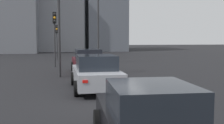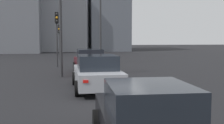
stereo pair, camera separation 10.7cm
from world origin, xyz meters
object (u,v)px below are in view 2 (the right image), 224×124
at_px(traffic_light_near_left, 59,35).
at_px(street_lamp_kerbside, 101,18).
at_px(street_lamp_far, 61,13).
at_px(car_silver_second, 97,73).
at_px(car_black_third, 147,122).
at_px(traffic_light_near_right, 57,28).
at_px(car_maroon_lead, 89,62).

bearing_deg(traffic_light_near_left, street_lamp_kerbside, 38.29).
relative_size(street_lamp_kerbside, street_lamp_far, 1.11).
bearing_deg(car_silver_second, car_black_third, -179.28).
bearing_deg(traffic_light_near_right, traffic_light_near_left, 172.04).
bearing_deg(car_maroon_lead, traffic_light_near_right, 25.81).
height_order(car_silver_second, traffic_light_near_right, traffic_light_near_right).
bearing_deg(traffic_light_near_left, car_silver_second, 6.71).
xyz_separation_m(car_maroon_lead, street_lamp_far, (-1.48, 1.81, 3.07)).
relative_size(car_maroon_lead, traffic_light_near_left, 1.23).
xyz_separation_m(car_silver_second, car_black_third, (-7.23, -0.22, -0.04)).
height_order(car_maroon_lead, street_lamp_kerbside, street_lamp_kerbside).
xyz_separation_m(car_black_third, street_lamp_kerbside, (20.24, -1.52, 3.47)).
height_order(traffic_light_near_left, traffic_light_near_right, traffic_light_near_right).
bearing_deg(street_lamp_far, car_silver_second, -159.14).
distance_m(car_maroon_lead, street_lamp_far, 3.85).
bearing_deg(car_maroon_lead, street_lamp_kerbside, -14.91).
height_order(car_maroon_lead, traffic_light_near_left, traffic_light_near_left).
distance_m(traffic_light_near_left, traffic_light_near_right, 7.81).
relative_size(car_maroon_lead, car_silver_second, 1.04).
xyz_separation_m(street_lamp_kerbside, street_lamp_far, (-8.60, 3.41, -0.35)).
bearing_deg(traffic_light_near_right, street_lamp_far, -3.75).
height_order(traffic_light_near_right, street_lamp_kerbside, street_lamp_kerbside).
height_order(car_black_third, traffic_light_near_left, traffic_light_near_left).
height_order(traffic_light_near_left, street_lamp_kerbside, street_lamp_kerbside).
bearing_deg(car_silver_second, traffic_light_near_right, 10.87).
bearing_deg(street_lamp_kerbside, traffic_light_near_right, 127.03).
height_order(car_silver_second, street_lamp_far, street_lamp_far).
relative_size(car_silver_second, traffic_light_near_left, 1.19).
bearing_deg(street_lamp_kerbside, traffic_light_near_left, 38.44).
distance_m(traffic_light_near_left, street_lamp_kerbside, 6.42).
distance_m(traffic_light_near_left, street_lamp_far, 13.55).
relative_size(traffic_light_near_left, traffic_light_near_right, 0.85).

